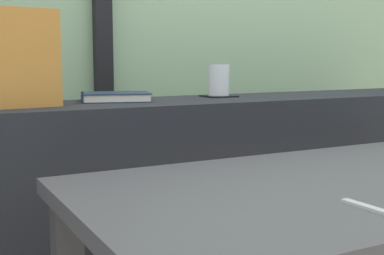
# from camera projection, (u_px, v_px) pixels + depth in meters

# --- Properties ---
(dark_console_ledge) EXTENTS (2.80, 0.34, 0.85)m
(dark_console_ledge) POSITION_uv_depth(u_px,v_px,m) (188.00, 230.00, 1.71)
(dark_console_ledge) COLOR #23262B
(dark_console_ledge) RESTS_ON ground
(breakfast_table) EXTENTS (1.20, 0.65, 0.72)m
(breakfast_table) POSITION_uv_depth(u_px,v_px,m) (346.00, 229.00, 1.16)
(breakfast_table) COLOR #414145
(breakfast_table) RESTS_ON ground
(coaster_square) EXTENTS (0.10, 0.10, 0.00)m
(coaster_square) POSITION_uv_depth(u_px,v_px,m) (219.00, 96.00, 1.78)
(coaster_square) COLOR black
(coaster_square) RESTS_ON dark_console_ledge
(juice_glass) EXTENTS (0.07, 0.07, 0.10)m
(juice_glass) POSITION_uv_depth(u_px,v_px,m) (219.00, 82.00, 1.77)
(juice_glass) COLOR white
(juice_glass) RESTS_ON coaster_square
(closed_book) EXTENTS (0.24, 0.20, 0.03)m
(closed_book) POSITION_uv_depth(u_px,v_px,m) (115.00, 97.00, 1.60)
(closed_book) COLOR #1E2D47
(closed_book) RESTS_ON dark_console_ledge
(fork_utensil) EXTENTS (0.02, 0.17, 0.01)m
(fork_utensil) POSITION_uv_depth(u_px,v_px,m) (382.00, 212.00, 0.88)
(fork_utensil) COLOR silver
(fork_utensil) RESTS_ON breakfast_table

